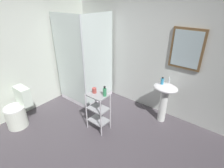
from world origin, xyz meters
The scene contains 11 objects.
ground_plane centered at (0.00, 0.00, -0.01)m, with size 4.20×4.20×0.02m, color #4A4349.
wall_back centered at (0.01, 1.85, 1.25)m, with size 4.20×0.14×2.50m.
wall_left centered at (-1.85, 0.00, 1.25)m, with size 0.10×4.20×2.50m, color silver.
shower_stall centered at (-1.18, 1.19, 0.46)m, with size 0.92×0.92×2.00m.
pedestal_sink centered at (0.63, 1.52, 0.58)m, with size 0.46×0.37×0.81m.
sink_faucet centered at (0.63, 1.64, 0.86)m, with size 0.03×0.03×0.10m, color silver.
toilet centered at (-1.48, -0.33, 0.31)m, with size 0.37×0.49×0.76m.
storage_cart centered at (-0.21, 0.55, 0.44)m, with size 0.38×0.28×0.74m.
hand_soap_bottle centered at (0.55, 1.50, 0.87)m, with size 0.06×0.06×0.14m.
body_wash_bottle_green centered at (-0.08, 0.60, 0.82)m, with size 0.06×0.06×0.18m.
rinse_cup centered at (-0.30, 0.57, 0.79)m, with size 0.08×0.08×0.09m, color #B24742.
Camera 1 is at (1.65, -1.38, 2.30)m, focal length 28.25 mm.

